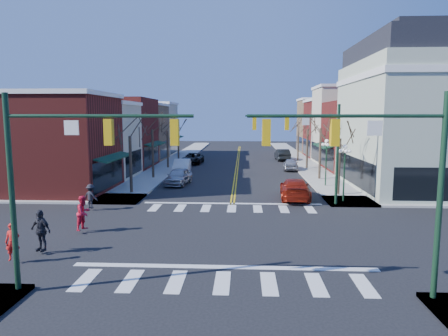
# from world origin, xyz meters

# --- Properties ---
(ground) EXTENTS (160.00, 160.00, 0.00)m
(ground) POSITION_xyz_m (0.00, 0.00, 0.00)
(ground) COLOR black
(ground) RESTS_ON ground
(sidewalk_left) EXTENTS (3.50, 70.00, 0.15)m
(sidewalk_left) POSITION_xyz_m (-8.75, 20.00, 0.07)
(sidewalk_left) COLOR #9E9B93
(sidewalk_left) RESTS_ON ground
(sidewalk_right) EXTENTS (3.50, 70.00, 0.15)m
(sidewalk_right) POSITION_xyz_m (8.75, 20.00, 0.07)
(sidewalk_right) COLOR #9E9B93
(sidewalk_right) RESTS_ON ground
(bldg_left_brick_a) EXTENTS (10.00, 8.50, 8.00)m
(bldg_left_brick_a) POSITION_xyz_m (-15.50, 11.75, 4.00)
(bldg_left_brick_a) COLOR maroon
(bldg_left_brick_a) RESTS_ON ground
(bldg_left_stucco_a) EXTENTS (10.00, 7.00, 7.50)m
(bldg_left_stucco_a) POSITION_xyz_m (-15.50, 19.50, 3.75)
(bldg_left_stucco_a) COLOR beige
(bldg_left_stucco_a) RESTS_ON ground
(bldg_left_brick_b) EXTENTS (10.00, 9.00, 8.50)m
(bldg_left_brick_b) POSITION_xyz_m (-15.50, 27.50, 4.25)
(bldg_left_brick_b) COLOR maroon
(bldg_left_brick_b) RESTS_ON ground
(bldg_left_tan) EXTENTS (10.00, 7.50, 7.80)m
(bldg_left_tan) POSITION_xyz_m (-15.50, 35.75, 3.90)
(bldg_left_tan) COLOR #937551
(bldg_left_tan) RESTS_ON ground
(bldg_left_stucco_b) EXTENTS (10.00, 8.00, 8.20)m
(bldg_left_stucco_b) POSITION_xyz_m (-15.50, 43.50, 4.10)
(bldg_left_stucco_b) COLOR beige
(bldg_left_stucco_b) RESTS_ON ground
(bldg_right_brick_a) EXTENTS (10.00, 8.50, 8.00)m
(bldg_right_brick_a) POSITION_xyz_m (15.50, 25.75, 4.00)
(bldg_right_brick_a) COLOR maroon
(bldg_right_brick_a) RESTS_ON ground
(bldg_right_stucco) EXTENTS (10.00, 7.00, 10.00)m
(bldg_right_stucco) POSITION_xyz_m (15.50, 33.50, 5.00)
(bldg_right_stucco) COLOR beige
(bldg_right_stucco) RESTS_ON ground
(bldg_right_brick_b) EXTENTS (10.00, 8.00, 8.50)m
(bldg_right_brick_b) POSITION_xyz_m (15.50, 41.00, 4.25)
(bldg_right_brick_b) COLOR maroon
(bldg_right_brick_b) RESTS_ON ground
(bldg_right_tan) EXTENTS (10.00, 8.00, 9.00)m
(bldg_right_tan) POSITION_xyz_m (15.50, 49.00, 4.50)
(bldg_right_tan) COLOR #937551
(bldg_right_tan) RESTS_ON ground
(victorian_corner) EXTENTS (12.25, 14.25, 13.30)m
(victorian_corner) POSITION_xyz_m (16.50, 14.50, 6.66)
(victorian_corner) COLOR #AEBAA1
(victorian_corner) RESTS_ON ground
(traffic_mast_near_left) EXTENTS (6.60, 0.28, 7.20)m
(traffic_mast_near_left) POSITION_xyz_m (-5.55, -7.40, 4.71)
(traffic_mast_near_left) COLOR #14331E
(traffic_mast_near_left) RESTS_ON ground
(traffic_mast_near_right) EXTENTS (6.60, 0.28, 7.20)m
(traffic_mast_near_right) POSITION_xyz_m (5.55, -7.40, 4.71)
(traffic_mast_near_right) COLOR #14331E
(traffic_mast_near_right) RESTS_ON ground
(traffic_mast_far_right) EXTENTS (6.60, 0.28, 7.20)m
(traffic_mast_far_right) POSITION_xyz_m (5.55, 7.40, 4.71)
(traffic_mast_far_right) COLOR #14331E
(traffic_mast_far_right) RESTS_ON ground
(lamppost_corner) EXTENTS (0.36, 0.36, 4.33)m
(lamppost_corner) POSITION_xyz_m (8.20, 8.50, 2.96)
(lamppost_corner) COLOR #14331E
(lamppost_corner) RESTS_ON ground
(lamppost_midblock) EXTENTS (0.36, 0.36, 4.33)m
(lamppost_midblock) POSITION_xyz_m (8.20, 15.00, 2.96)
(lamppost_midblock) COLOR #14331E
(lamppost_midblock) RESTS_ON ground
(tree_left_a) EXTENTS (0.24, 0.24, 4.76)m
(tree_left_a) POSITION_xyz_m (-8.40, 11.00, 2.38)
(tree_left_a) COLOR #382B21
(tree_left_a) RESTS_ON ground
(tree_left_b) EXTENTS (0.24, 0.24, 5.04)m
(tree_left_b) POSITION_xyz_m (-8.40, 19.00, 2.52)
(tree_left_b) COLOR #382B21
(tree_left_b) RESTS_ON ground
(tree_left_c) EXTENTS (0.24, 0.24, 4.55)m
(tree_left_c) POSITION_xyz_m (-8.40, 27.00, 2.27)
(tree_left_c) COLOR #382B21
(tree_left_c) RESTS_ON ground
(tree_left_d) EXTENTS (0.24, 0.24, 4.90)m
(tree_left_d) POSITION_xyz_m (-8.40, 35.00, 2.45)
(tree_left_d) COLOR #382B21
(tree_left_d) RESTS_ON ground
(tree_right_a) EXTENTS (0.24, 0.24, 4.62)m
(tree_right_a) POSITION_xyz_m (8.40, 11.00, 2.31)
(tree_right_a) COLOR #382B21
(tree_right_a) RESTS_ON ground
(tree_right_b) EXTENTS (0.24, 0.24, 5.18)m
(tree_right_b) POSITION_xyz_m (8.40, 19.00, 2.59)
(tree_right_b) COLOR #382B21
(tree_right_b) RESTS_ON ground
(tree_right_c) EXTENTS (0.24, 0.24, 4.83)m
(tree_right_c) POSITION_xyz_m (8.40, 27.00, 2.42)
(tree_right_c) COLOR #382B21
(tree_right_c) RESTS_ON ground
(tree_right_d) EXTENTS (0.24, 0.24, 4.97)m
(tree_right_d) POSITION_xyz_m (8.40, 35.00, 2.48)
(tree_right_d) COLOR #382B21
(tree_right_d) RESTS_ON ground
(car_left_near) EXTENTS (2.36, 4.71, 1.54)m
(car_left_near) POSITION_xyz_m (-5.25, 15.68, 0.77)
(car_left_near) COLOR #ACABB0
(car_left_near) RESTS_ON ground
(car_left_mid) EXTENTS (2.00, 5.01, 1.62)m
(car_left_mid) POSITION_xyz_m (-5.99, 22.56, 0.81)
(car_left_mid) COLOR silver
(car_left_mid) RESTS_ON ground
(car_left_far) EXTENTS (2.73, 5.37, 1.45)m
(car_left_far) POSITION_xyz_m (-5.98, 31.85, 0.73)
(car_left_far) COLOR black
(car_left_far) RESTS_ON ground
(car_right_near) EXTENTS (2.60, 5.61, 1.59)m
(car_right_near) POSITION_xyz_m (4.80, 9.72, 0.79)
(car_right_near) COLOR maroon
(car_right_near) RESTS_ON ground
(car_right_mid) EXTENTS (2.04, 4.28, 1.41)m
(car_right_mid) POSITION_xyz_m (6.40, 26.15, 0.71)
(car_right_mid) COLOR #A7A7AC
(car_right_mid) RESTS_ON ground
(car_right_far) EXTENTS (2.00, 5.04, 1.63)m
(car_right_far) POSITION_xyz_m (6.40, 36.63, 0.82)
(car_right_far) COLOR black
(car_right_far) RESTS_ON ground
(pedestrian_red_a) EXTENTS (0.66, 0.48, 1.65)m
(pedestrian_red_a) POSITION_xyz_m (-9.20, -4.63, 0.98)
(pedestrian_red_a) COLOR red
(pedestrian_red_a) RESTS_ON sidewalk_left
(pedestrian_red_b) EXTENTS (0.99, 1.11, 1.92)m
(pedestrian_red_b) POSITION_xyz_m (-7.98, 0.12, 1.11)
(pedestrian_red_b) COLOR red
(pedestrian_red_b) RESTS_ON sidewalk_left
(pedestrian_dark_a) EXTENTS (1.23, 0.85, 1.95)m
(pedestrian_dark_a) POSITION_xyz_m (-8.61, -3.34, 1.12)
(pedestrian_dark_a) COLOR black
(pedestrian_dark_a) RESTS_ON sidewalk_left
(pedestrian_dark_b) EXTENTS (1.22, 0.96, 1.65)m
(pedestrian_dark_b) POSITION_xyz_m (-9.55, 5.23, 0.98)
(pedestrian_dark_b) COLOR black
(pedestrian_dark_b) RESTS_ON sidewalk_left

